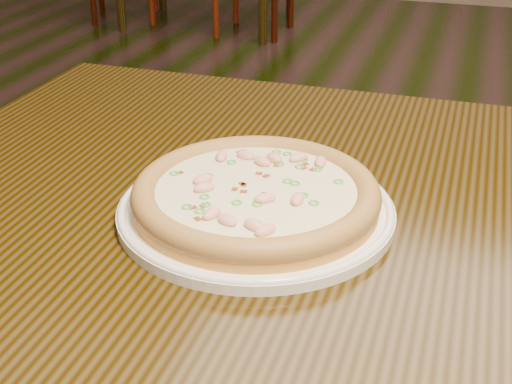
% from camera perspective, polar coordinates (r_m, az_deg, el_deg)
% --- Properties ---
extents(hero_table, '(1.20, 0.80, 0.75)m').
position_cam_1_polar(hero_table, '(0.88, 8.58, -7.16)').
color(hero_table, black).
rests_on(hero_table, ground).
extents(plate, '(0.31, 0.31, 0.02)m').
position_cam_1_polar(plate, '(0.80, 0.00, -1.35)').
color(plate, white).
rests_on(plate, hero_table).
extents(pizza, '(0.28, 0.28, 0.03)m').
position_cam_1_polar(pizza, '(0.79, -0.00, -0.18)').
color(pizza, gold).
rests_on(pizza, plate).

